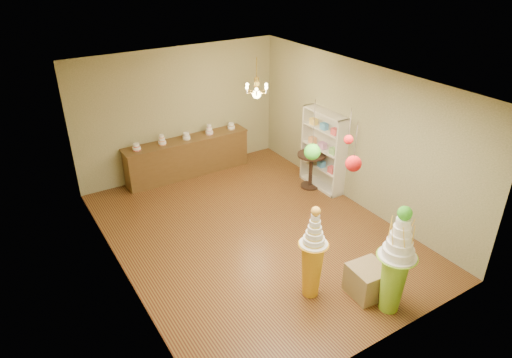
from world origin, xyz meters
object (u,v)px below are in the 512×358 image
pedestal_green (395,269)px  sideboard (188,156)px  round_table (311,166)px  pedestal_orange (312,262)px

pedestal_green → sideboard: 5.87m
sideboard → round_table: (2.10, -2.06, 0.05)m
pedestal_green → round_table: bearing=69.5°
pedestal_orange → round_table: 3.62m
sideboard → round_table: bearing=-44.5°
round_table → pedestal_green: bearing=-110.5°
pedestal_orange → round_table: pedestal_orange is taller
sideboard → pedestal_orange: bearing=-91.4°
pedestal_orange → pedestal_green: bearing=-48.1°
round_table → sideboard: bearing=135.5°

